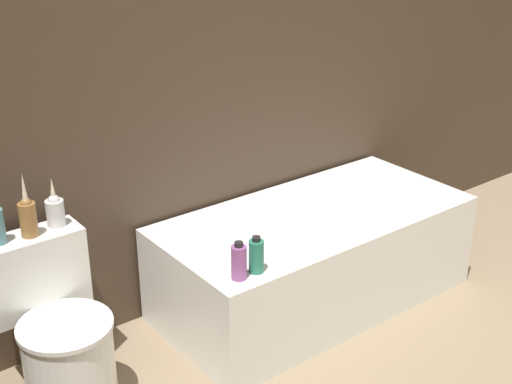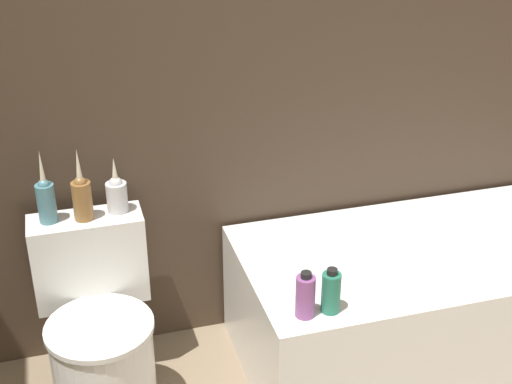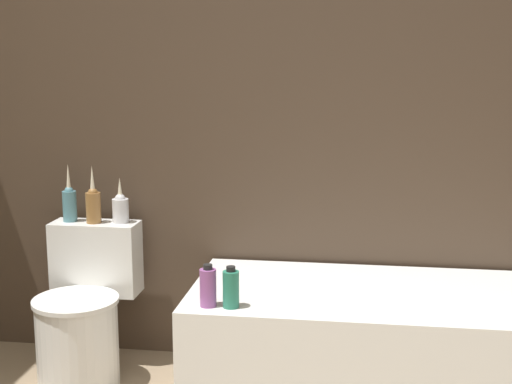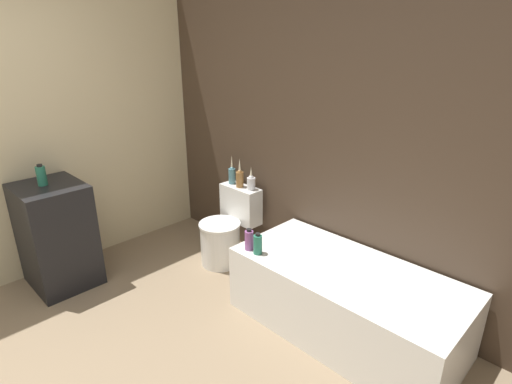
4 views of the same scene
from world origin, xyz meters
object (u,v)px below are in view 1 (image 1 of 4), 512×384
object	(u,v)px
vase_silver	(28,215)
shampoo_bottle_tall	(239,262)
bathtub	(314,256)
shampoo_bottle_short	(256,256)
toilet	(59,336)
vase_bronze	(55,209)

from	to	relation	value
vase_silver	shampoo_bottle_tall	bearing A→B (deg)	-38.57
bathtub	shampoo_bottle_tall	xyz separation A→B (m)	(-0.68, -0.28, 0.33)
shampoo_bottle_tall	shampoo_bottle_short	distance (m)	0.09
bathtub	shampoo_bottle_short	xyz separation A→B (m)	(-0.59, -0.28, 0.32)
toilet	vase_bronze	distance (m)	0.52
toilet	vase_silver	bearing A→B (deg)	90.00
shampoo_bottle_tall	toilet	bearing A→B (deg)	152.10
toilet	shampoo_bottle_short	distance (m)	0.87
bathtub	vase_silver	bearing A→B (deg)	169.65
shampoo_bottle_tall	shampoo_bottle_short	world-z (taller)	shampoo_bottle_tall
vase_silver	shampoo_bottle_short	bearing A→B (deg)	-35.02
vase_bronze	toilet	bearing A→B (deg)	-121.48
vase_silver	vase_bronze	distance (m)	0.13
bathtub	shampoo_bottle_short	size ratio (longest dim) A/B	9.64
bathtub	shampoo_bottle_short	world-z (taller)	shampoo_bottle_short
shampoo_bottle_tall	bathtub	bearing A→B (deg)	22.65
vase_bronze	shampoo_bottle_tall	bearing A→B (deg)	-45.78
toilet	shampoo_bottle_short	world-z (taller)	toilet
shampoo_bottle_tall	shampoo_bottle_short	xyz separation A→B (m)	(0.09, 0.00, -0.00)
bathtub	toilet	world-z (taller)	toilet
shampoo_bottle_short	bathtub	bearing A→B (deg)	25.69
toilet	shampoo_bottle_tall	world-z (taller)	toilet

